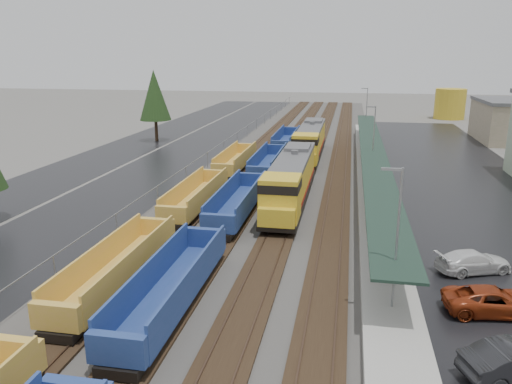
% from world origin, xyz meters
% --- Properties ---
extents(ballast_strip, '(20.00, 160.00, 0.08)m').
position_xyz_m(ballast_strip, '(0.00, 60.00, 0.04)').
color(ballast_strip, '#302D2B').
rests_on(ballast_strip, ground).
extents(trackbed, '(14.60, 160.00, 0.22)m').
position_xyz_m(trackbed, '(-0.00, 60.00, 0.16)').
color(trackbed, black).
rests_on(trackbed, ground).
extents(west_parking_lot, '(10.00, 160.00, 0.02)m').
position_xyz_m(west_parking_lot, '(-15.00, 60.00, 0.01)').
color(west_parking_lot, black).
rests_on(west_parking_lot, ground).
extents(west_road, '(9.00, 160.00, 0.02)m').
position_xyz_m(west_road, '(-25.00, 60.00, 0.01)').
color(west_road, black).
rests_on(west_road, ground).
extents(east_commuter_lot, '(16.00, 100.00, 0.02)m').
position_xyz_m(east_commuter_lot, '(19.00, 50.00, 0.01)').
color(east_commuter_lot, black).
rests_on(east_commuter_lot, ground).
extents(station_platform, '(3.00, 80.00, 8.00)m').
position_xyz_m(station_platform, '(9.50, 50.01, 0.73)').
color(station_platform, '#9E9B93').
rests_on(station_platform, ground).
extents(chainlink_fence, '(0.08, 160.04, 2.02)m').
position_xyz_m(chainlink_fence, '(-9.50, 58.44, 1.61)').
color(chainlink_fence, gray).
rests_on(chainlink_fence, ground).
extents(distant_hills, '(301.00, 140.00, 25.20)m').
position_xyz_m(distant_hills, '(44.79, 210.68, 0.00)').
color(distant_hills, '#4A5B46').
rests_on(distant_hills, ground).
extents(tree_west_far, '(4.84, 4.84, 11.00)m').
position_xyz_m(tree_west_far, '(-23.00, 70.00, 7.12)').
color(tree_west_far, '#332316').
rests_on(tree_west_far, ground).
extents(locomotive_lead, '(2.97, 19.60, 4.44)m').
position_xyz_m(locomotive_lead, '(2.00, 38.99, 2.37)').
color(locomotive_lead, black).
rests_on(locomotive_lead, ground).
extents(locomotive_trail, '(2.97, 19.60, 4.44)m').
position_xyz_m(locomotive_trail, '(2.00, 59.99, 2.37)').
color(locomotive_trail, black).
rests_on(locomotive_trail, ground).
extents(well_string_yellow, '(2.51, 75.22, 2.23)m').
position_xyz_m(well_string_yellow, '(-6.00, 20.87, 1.13)').
color(well_string_yellow, gold).
rests_on(well_string_yellow, ground).
extents(well_string_blue, '(2.62, 94.02, 2.32)m').
position_xyz_m(well_string_blue, '(-2.00, 27.10, 1.16)').
color(well_string_blue, navy).
rests_on(well_string_blue, ground).
extents(storage_tank, '(6.29, 6.29, 6.29)m').
position_xyz_m(storage_tank, '(27.54, 108.24, 3.15)').
color(storage_tank, gold).
rests_on(storage_tank, ground).
extents(parked_car_east_b, '(2.92, 5.29, 1.40)m').
position_xyz_m(parked_car_east_b, '(14.77, 21.55, 0.70)').
color(parked_car_east_b, maroon).
rests_on(parked_car_east_b, ground).
extents(parked_car_east_c, '(3.55, 5.10, 1.37)m').
position_xyz_m(parked_car_east_c, '(14.94, 26.85, 0.69)').
color(parked_car_east_c, silver).
rests_on(parked_car_east_c, ground).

